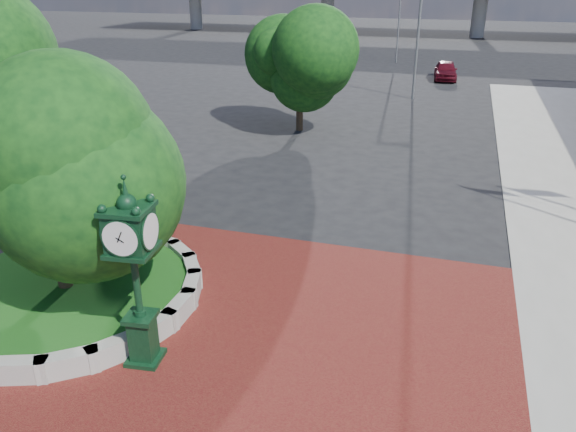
# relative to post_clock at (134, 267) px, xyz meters

# --- Properties ---
(ground) EXTENTS (200.00, 200.00, 0.00)m
(ground) POSITION_rel_post_clock_xyz_m (1.78, 1.65, -2.30)
(ground) COLOR black
(ground) RESTS_ON ground
(plaza) EXTENTS (12.00, 12.00, 0.04)m
(plaza) POSITION_rel_post_clock_xyz_m (1.78, 0.65, -2.28)
(plaza) COLOR maroon
(plaza) RESTS_ON ground
(planter_wall) EXTENTS (2.96, 6.77, 0.54)m
(planter_wall) POSITION_rel_post_clock_xyz_m (-0.93, 1.65, -2.03)
(planter_wall) COLOR #9E9B93
(planter_wall) RESTS_ON ground
(grass_bed) EXTENTS (6.10, 6.10, 0.40)m
(grass_bed) POSITION_rel_post_clock_xyz_m (-3.22, 1.65, -2.10)
(grass_bed) COLOR #164513
(grass_bed) RESTS_ON ground
(tree_planter) EXTENTS (5.20, 5.20, 6.33)m
(tree_planter) POSITION_rel_post_clock_xyz_m (-3.22, 1.65, 1.42)
(tree_planter) COLOR #38281C
(tree_planter) RESTS_ON ground
(tree_street) EXTENTS (4.40, 4.40, 5.45)m
(tree_street) POSITION_rel_post_clock_xyz_m (-2.22, 19.65, 0.94)
(tree_street) COLOR #38281C
(tree_street) RESTS_ON ground
(post_clock) EXTENTS (0.96, 0.96, 4.19)m
(post_clock) POSITION_rel_post_clock_xyz_m (0.00, 0.00, 0.00)
(post_clock) COLOR black
(post_clock) RESTS_ON ground
(parked_car) EXTENTS (1.96, 4.31, 1.43)m
(parked_car) POSITION_rel_post_clock_xyz_m (4.42, 37.87, -1.59)
(parked_car) COLOR #550C19
(parked_car) RESTS_ON ground
(street_lamp_near) EXTENTS (2.08, 0.85, 9.56)m
(street_lamp_near) POSITION_rel_post_clock_xyz_m (2.96, 29.72, 3.30)
(street_lamp_near) COLOR slate
(street_lamp_near) RESTS_ON ground
(street_lamp_far) EXTENTS (1.80, 0.33, 8.01)m
(street_lamp_far) POSITION_rel_post_clock_xyz_m (-0.21, 45.92, 2.39)
(street_lamp_far) COLOR slate
(street_lamp_far) RESTS_ON ground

